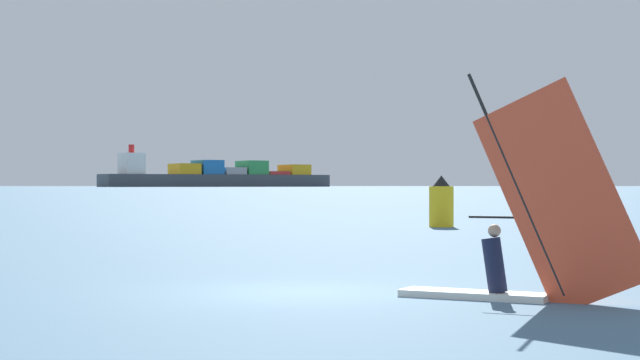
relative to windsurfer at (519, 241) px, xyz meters
name	(u,v)px	position (x,y,z in m)	size (l,w,h in m)	color
ground_plane	(301,292)	(-3.41, 1.92, -1.01)	(4000.00, 4000.00, 0.00)	#476B84
windsurfer	(519,241)	(0.00, 0.00, 0.00)	(3.65, 2.81, 4.07)	white
cargo_ship	(217,176)	(41.34, 730.25, 6.67)	(172.73, 84.00, 29.82)	#3F444C
channel_buoy	(441,204)	(6.93, 28.35, 0.06)	(1.12, 1.12, 2.35)	yellow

